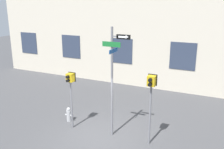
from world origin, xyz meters
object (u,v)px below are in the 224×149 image
street_sign_pole (113,75)px  fire_hydrant (69,115)px  pedestrian_signal_right (151,92)px  pedestrian_signal_left (71,86)px

street_sign_pole → fire_hydrant: street_sign_pole is taller
street_sign_pole → pedestrian_signal_right: bearing=-1.2°
street_sign_pole → pedestrian_signal_left: (-1.93, -0.18, -0.68)m
fire_hydrant → street_sign_pole: bearing=-6.5°
pedestrian_signal_right → pedestrian_signal_left: bearing=-177.6°
pedestrian_signal_left → pedestrian_signal_right: bearing=2.4°
street_sign_pole → pedestrian_signal_right: size_ratio=1.59×
pedestrian_signal_left → pedestrian_signal_right: (3.49, 0.15, 0.23)m
pedestrian_signal_left → fire_hydrant: bearing=137.8°
pedestrian_signal_left → pedestrian_signal_right: pedestrian_signal_right is taller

